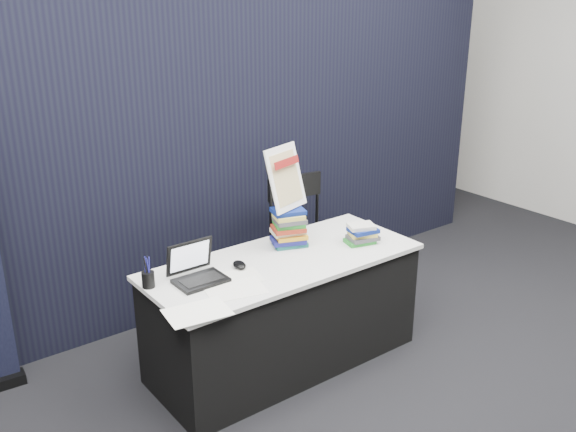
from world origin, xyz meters
The scene contains 14 objects.
floor centered at (0.00, 0.00, 0.00)m, with size 8.00×8.00×0.00m, color black.
wall_back centered at (0.00, 4.00, 1.75)m, with size 8.00×0.02×3.50m, color beige.
drape_partition centered at (0.00, 1.60, 1.20)m, with size 6.00×0.08×2.40m, color black.
display_table centered at (0.00, 0.55, 0.38)m, with size 1.80×0.75×0.75m.
laptop centered at (-0.59, 0.62, 0.81)m, with size 0.30×0.24×0.23m.
mouse centered at (-0.30, 0.61, 0.77)m, with size 0.08×0.12×0.04m, color black.
brochure_left centered at (-0.79, 0.27, 0.75)m, with size 0.34×0.24×0.00m, color white.
brochure_mid centered at (-0.40, 0.50, 0.75)m, with size 0.30×0.22×0.00m, color silver.
brochure_right centered at (-0.48, 0.38, 0.75)m, with size 0.34×0.24×0.00m, color white.
pen_cup centered at (-0.86, 0.71, 0.80)m, with size 0.07×0.07×0.10m, color black.
book_stack_tall centered at (0.16, 0.71, 0.88)m, with size 0.25×0.22×0.25m.
book_stack_short centered at (0.58, 0.44, 0.82)m, with size 0.22×0.19×0.13m.
info_sign centered at (0.16, 0.74, 1.21)m, with size 0.34×0.21×0.43m.
stacking_chair centered at (0.60, 1.03, 0.58)m, with size 0.53×0.53×1.04m.
Camera 1 is at (-2.24, -2.44, 2.42)m, focal length 40.00 mm.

